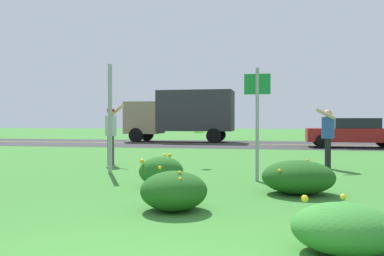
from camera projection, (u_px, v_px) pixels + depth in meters
ground_plane at (240, 162)px, 13.32m from camera, size 120.00×120.00×0.00m
highway_strip at (256, 144)px, 23.44m from camera, size 120.00×8.36×0.01m
highway_center_stripe at (256, 144)px, 23.44m from camera, size 120.00×0.16×0.00m
daylily_clump_near_camera at (174, 191)px, 6.04m from camera, size 0.97×1.02×0.59m
daylily_clump_front_left at (344, 228)px, 4.07m from camera, size 1.03×0.94×0.54m
daylily_clump_mid_left at (298, 177)px, 7.42m from camera, size 1.29×1.16×0.60m
daylily_clump_front_right at (161, 171)px, 8.33m from camera, size 0.89×0.89×0.62m
sign_post_near_path at (110, 119)px, 10.40m from camera, size 0.07×0.10×2.72m
sign_post_by_roadside at (257, 112)px, 8.97m from camera, size 0.56×0.10×2.44m
person_thrower_red_cap_gray_shirt at (111, 130)px, 12.44m from camera, size 0.50×0.49×1.82m
person_catcher_blue_shirt at (328, 133)px, 11.38m from camera, size 0.53×0.50×1.66m
frisbee_lime at (199, 132)px, 11.87m from camera, size 0.28×0.28×0.06m
car_red_center_left at (354, 133)px, 20.61m from camera, size 4.50×2.00×1.45m
box_truck_tan at (182, 113)px, 26.20m from camera, size 6.70×2.46×3.20m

